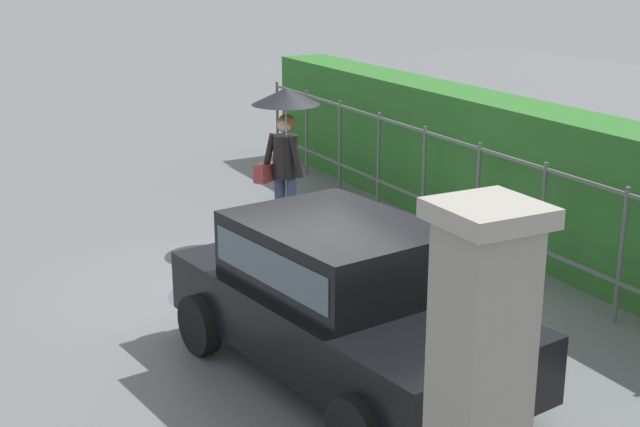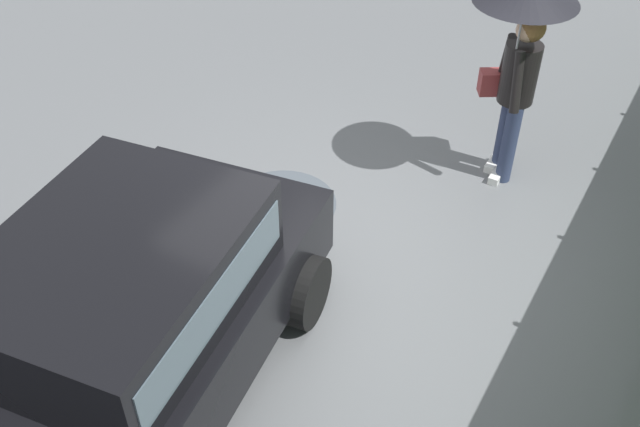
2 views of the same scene
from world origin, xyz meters
The scene contains 7 objects.
ground_plane centered at (0.00, 0.00, 0.00)m, with size 40.00×40.00×0.00m, color slate.
car centered at (2.21, -0.58, 0.80)m, with size 3.91×2.29×1.48m.
pedestrian centered at (-1.72, 0.71, 1.53)m, with size 0.92×0.92×2.10m.
gate_pillar centered at (4.88, -1.09, 1.24)m, with size 0.60×0.60×2.42m.
fence_section centered at (-0.57, 2.61, 0.83)m, with size 11.10×0.05×1.50m.
hedge_row centered at (-0.57, 3.40, 0.95)m, with size 12.05×0.90×1.90m, color #2D6B28.
puddle_near centered at (-0.22, -0.91, 0.00)m, with size 1.07×1.07×0.00m, color #4C545B.
Camera 1 is at (8.71, -4.18, 3.80)m, focal length 49.03 mm.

